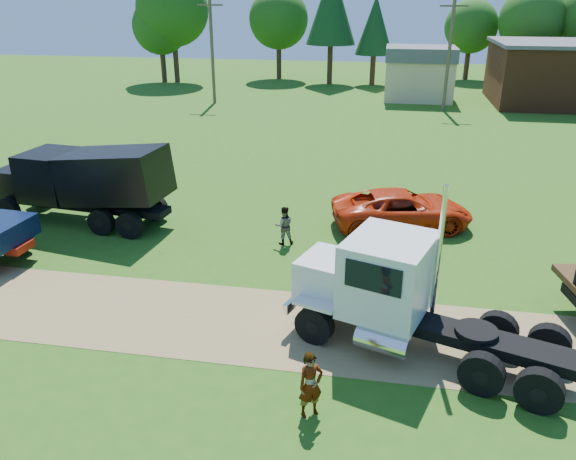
% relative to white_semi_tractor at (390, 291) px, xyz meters
% --- Properties ---
extents(ground, '(140.00, 140.00, 0.00)m').
position_rel_white_semi_tractor_xyz_m(ground, '(-1.81, 0.18, -1.60)').
color(ground, '#2B5913').
rests_on(ground, ground).
extents(dirt_track, '(120.00, 4.20, 0.01)m').
position_rel_white_semi_tractor_xyz_m(dirt_track, '(-1.81, 0.18, -1.59)').
color(dirt_track, olive).
rests_on(dirt_track, ground).
extents(white_semi_tractor, '(7.86, 4.71, 4.67)m').
position_rel_white_semi_tractor_xyz_m(white_semi_tractor, '(0.00, 0.00, 0.00)').
color(white_semi_tractor, black).
rests_on(white_semi_tractor, ground).
extents(black_dump_truck, '(8.12, 3.21, 3.46)m').
position_rel_white_semi_tractor_xyz_m(black_dump_truck, '(-12.73, 6.86, 0.31)').
color(black_dump_truck, black).
rests_on(black_dump_truck, ground).
extents(orange_pickup, '(6.30, 4.11, 1.61)m').
position_rel_white_semi_tractor_xyz_m(orange_pickup, '(0.48, 8.60, -0.79)').
color(orange_pickup, red).
rests_on(orange_pickup, ground).
extents(spectator_a, '(0.73, 0.67, 1.68)m').
position_rel_white_semi_tractor_xyz_m(spectator_a, '(-1.71, -3.41, -0.76)').
color(spectator_a, '#999999').
rests_on(spectator_a, ground).
extents(spectator_b, '(0.91, 0.80, 1.56)m').
position_rel_white_semi_tractor_xyz_m(spectator_b, '(-4.09, 6.07, -0.82)').
color(spectator_b, '#999999').
rests_on(spectator_b, ground).
extents(tan_shed, '(6.20, 5.40, 4.70)m').
position_rel_white_semi_tractor_xyz_m(tan_shed, '(2.19, 40.18, 0.83)').
color(tan_shed, '#CDB580').
rests_on(tan_shed, ground).
extents(utility_poles, '(42.20, 0.28, 9.00)m').
position_rel_white_semi_tractor_xyz_m(utility_poles, '(4.19, 35.18, 3.12)').
color(utility_poles, '#4F3B2D').
rests_on(utility_poles, ground).
extents(tree_row, '(56.03, 14.56, 11.83)m').
position_rel_white_semi_tractor_xyz_m(tree_row, '(-0.98, 49.34, 5.11)').
color(tree_row, '#322114').
rests_on(tree_row, ground).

